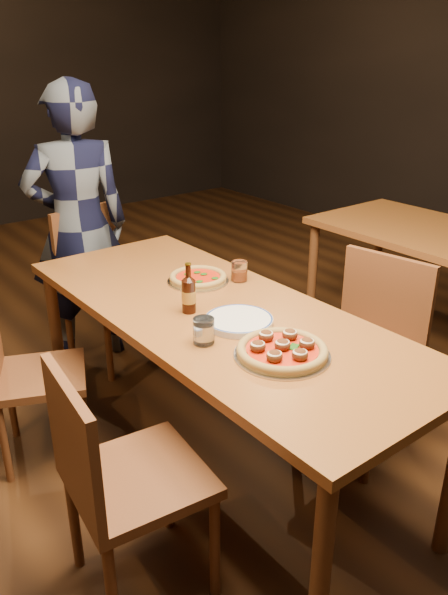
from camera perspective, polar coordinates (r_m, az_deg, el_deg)
ground at (r=2.78m, az=-0.66°, el=-15.40°), size 9.00×9.00×0.00m
room_shell at (r=2.17m, az=-0.90°, el=26.43°), size 9.00×9.00×9.00m
table_main at (r=2.41m, az=-0.73°, el=-2.72°), size 0.80×2.00×0.75m
chair_main_nw at (r=2.00m, az=-8.42°, el=-16.99°), size 0.47×0.47×0.91m
chair_main_sw at (r=2.70m, az=-17.64°, el=-7.23°), size 0.51×0.51×0.83m
chair_main_e at (r=2.67m, az=13.08°, el=-5.75°), size 0.50×0.50×0.94m
chair_end at (r=3.43m, az=-11.07°, el=1.15°), size 0.51×0.51×0.94m
pizza_meatball at (r=2.03m, az=5.75°, el=-5.16°), size 0.34×0.34×0.06m
pizza_margherita at (r=2.67m, az=-2.57°, el=1.95°), size 0.28×0.28×0.04m
plate_stack at (r=2.25m, az=1.47°, el=-2.33°), size 0.27×0.27×0.03m
beer_bottle at (r=2.34m, az=-3.48°, el=0.23°), size 0.06×0.06×0.21m
water_glass at (r=2.10m, az=-2.00°, el=-3.30°), size 0.08×0.08×0.10m
amber_glass at (r=2.67m, az=1.52°, el=2.61°), size 0.07×0.07×0.09m
diner at (r=3.43m, az=-14.14°, el=6.77°), size 0.67×0.53×1.61m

